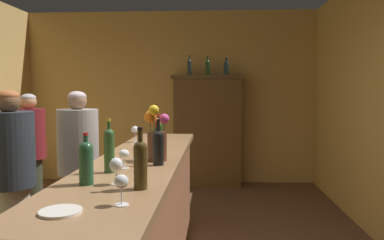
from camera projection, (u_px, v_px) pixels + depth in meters
wall_back at (170, 97)px, 6.51m from camera, size 4.99×0.12×2.89m
bar_counter at (140, 227)px, 2.86m from camera, size 0.62×3.12×1.07m
display_cabinet at (208, 129)px, 6.21m from camera, size 1.17×0.42×1.81m
wine_bottle_riesling at (140, 162)px, 1.91m from camera, size 0.07×0.07×0.32m
wine_bottle_rose at (109, 148)px, 2.30m from camera, size 0.06×0.06×0.33m
wine_bottle_syrah at (158, 134)px, 3.26m from camera, size 0.08×0.08×0.29m
wine_bottle_pinot at (86, 161)px, 2.01m from camera, size 0.08×0.08×0.28m
wine_bottle_malbec at (158, 146)px, 2.53m from camera, size 0.07×0.07×0.31m
wine_glass_front at (135, 131)px, 3.66m from camera, size 0.08×0.08×0.16m
wine_glass_mid at (124, 155)px, 2.42m from camera, size 0.07×0.07×0.12m
wine_glass_rear at (121, 183)px, 1.64m from camera, size 0.06×0.06×0.14m
wine_glass_spare at (116, 166)px, 2.01m from camera, size 0.07×0.07×0.14m
flower_arrangement at (156, 137)px, 2.68m from camera, size 0.18×0.18×0.40m
cheese_plate at (60, 212)px, 1.55m from camera, size 0.17×0.17×0.01m
display_bottle_left at (189, 67)px, 6.15m from camera, size 0.07×0.07×0.32m
display_bottle_midleft at (208, 67)px, 6.13m from camera, size 0.07×0.07×0.33m
display_bottle_center at (226, 67)px, 6.11m from camera, size 0.08×0.08×0.28m
patron_redhead at (11, 178)px, 3.08m from camera, size 0.38×0.38×1.57m
patron_in_grey at (30, 154)px, 4.35m from camera, size 0.36×0.36×1.53m
patron_tall at (79, 167)px, 3.56m from camera, size 0.38×0.38×1.56m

